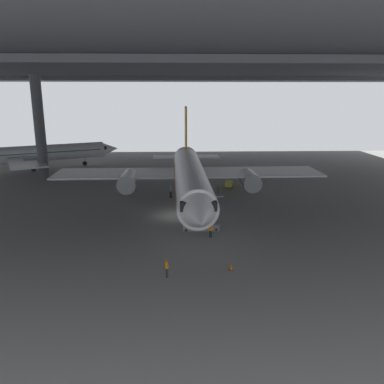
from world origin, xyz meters
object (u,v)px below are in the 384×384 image
baggage_tug (229,184)px  traffic_cone_orange (231,267)px  airplane_main (190,176)px  airplane_distant (40,153)px  crew_worker_by_stairs (211,229)px  crew_worker_near_nose (167,267)px  boarding_stairs (201,223)px

baggage_tug → traffic_cone_orange: bearing=-97.0°
airplane_main → airplane_distant: 38.81m
airplane_main → airplane_distant: airplane_main is taller
airplane_distant → airplane_main: bearing=-41.2°
traffic_cone_orange → crew_worker_by_stairs: bearing=98.4°
crew_worker_by_stairs → crew_worker_near_nose: bearing=-115.7°
airplane_main → crew_worker_near_nose: size_ratio=24.78×
airplane_distant → crew_worker_near_nose: bearing=-61.1°
boarding_stairs → airplane_distant: size_ratio=0.17×
crew_worker_by_stairs → airplane_distant: bearing=128.2°
airplane_main → baggage_tug: airplane_main is taller
airplane_distant → traffic_cone_orange: airplane_distant is taller
boarding_stairs → traffic_cone_orange: bearing=-79.2°
boarding_stairs → airplane_distant: airplane_distant is taller
airplane_main → traffic_cone_orange: (2.89, -21.57, -3.37)m
crew_worker_by_stairs → baggage_tug: size_ratio=0.65×
traffic_cone_orange → baggage_tug: baggage_tug is taller
airplane_main → boarding_stairs: 11.67m
crew_worker_near_nose → crew_worker_by_stairs: 9.91m
traffic_cone_orange → baggage_tug: 30.31m
airplane_main → boarding_stairs: airplane_main is taller
airplane_main → crew_worker_by_stairs: bearing=-82.8°
crew_worker_near_nose → boarding_stairs: bearing=73.2°
airplane_main → crew_worker_by_stairs: 14.25m
boarding_stairs → airplane_distant: 47.63m
airplane_main → airplane_distant: size_ratio=1.38×
traffic_cone_orange → airplane_distant: bearing=124.3°
crew_worker_by_stairs → baggage_tug: crew_worker_by_stairs is taller
boarding_stairs → crew_worker_near_nose: (-3.48, -11.53, 0.19)m
crew_worker_near_nose → baggage_tug: size_ratio=0.69×
airplane_main → crew_worker_by_stairs: (1.75, -13.86, -2.79)m
boarding_stairs → crew_worker_by_stairs: size_ratio=3.15×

